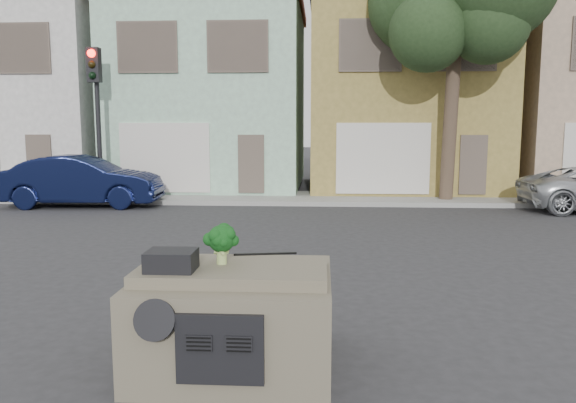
{
  "coord_description": "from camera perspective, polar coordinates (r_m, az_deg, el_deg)",
  "views": [
    {
      "loc": [
        0.91,
        -8.69,
        2.54
      ],
      "look_at": [
        0.34,
        0.5,
        1.3
      ],
      "focal_mm": 35.0,
      "sensor_mm": 36.0,
      "label": 1
    }
  ],
  "objects": [
    {
      "name": "wiper_arm",
      "position": [
        6.26,
        -2.33,
        -5.33
      ],
      "size": [
        0.69,
        0.15,
        0.02
      ],
      "primitive_type": "cube",
      "rotation": [
        0.0,
        0.0,
        0.17
      ],
      "color": "black",
      "rests_on": "car_dashboard"
    },
    {
      "name": "navy_sedan",
      "position": [
        19.03,
        -20.08,
        -0.47
      ],
      "size": [
        5.04,
        2.08,
        1.62
      ],
      "primitive_type": "imported",
      "rotation": [
        0.0,
        0.0,
        1.65
      ],
      "color": "black",
      "rests_on": "ground"
    },
    {
      "name": "townhouse_tan",
      "position": [
        23.43,
        11.28,
        10.54
      ],
      "size": [
        7.2,
        8.2,
        7.55
      ],
      "primitive_type": "cube",
      "color": "olive",
      "rests_on": "ground"
    },
    {
      "name": "instrument_hump",
      "position": [
        5.7,
        -11.77,
        -5.88
      ],
      "size": [
        0.48,
        0.38,
        0.2
      ],
      "primitive_type": "cube",
      "color": "black",
      "rests_on": "car_dashboard"
    },
    {
      "name": "tree_near",
      "position": [
        19.02,
        16.32,
        12.52
      ],
      "size": [
        4.4,
        4.0,
        8.5
      ],
      "primitive_type": "cube",
      "color": "#22371B",
      "rests_on": "ground"
    },
    {
      "name": "townhouse_white",
      "position": [
        26.1,
        -24.01,
        9.72
      ],
      "size": [
        7.2,
        8.2,
        7.55
      ],
      "primitive_type": "cube",
      "color": "silver",
      "rests_on": "ground"
    },
    {
      "name": "ground_plane",
      "position": [
        9.1,
        -2.37,
        -8.55
      ],
      "size": [
        120.0,
        120.0,
        0.0
      ],
      "primitive_type": "plane",
      "color": "#303033",
      "rests_on": "ground"
    },
    {
      "name": "sidewalk",
      "position": [
        19.37,
        0.8,
        0.35
      ],
      "size": [
        40.0,
        3.0,
        0.15
      ],
      "primitive_type": "cube",
      "color": "gray",
      "rests_on": "ground"
    },
    {
      "name": "townhouse_mint",
      "position": [
        23.64,
        -7.37,
        10.6
      ],
      "size": [
        7.2,
        8.2,
        7.55
      ],
      "primitive_type": "cube",
      "color": "#9FCAAD",
      "rests_on": "ground"
    },
    {
      "name": "traffic_signal",
      "position": [
        19.64,
        -18.8,
        7.29
      ],
      "size": [
        0.4,
        0.4,
        5.1
      ],
      "primitive_type": "cube",
      "color": "black",
      "rests_on": "ground"
    },
    {
      "name": "car_dashboard",
      "position": [
        6.09,
        -5.34,
        -11.32
      ],
      "size": [
        2.0,
        1.8,
        1.12
      ],
      "primitive_type": "cube",
      "color": "#67604D",
      "rests_on": "ground"
    },
    {
      "name": "broccoli",
      "position": [
        5.85,
        -6.77,
        -4.32
      ],
      "size": [
        0.44,
        0.44,
        0.42
      ],
      "primitive_type": "cube",
      "rotation": [
        0.0,
        0.0,
        2.76
      ],
      "color": "#0D3911",
      "rests_on": "car_dashboard"
    }
  ]
}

